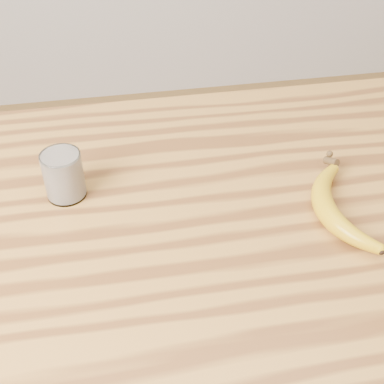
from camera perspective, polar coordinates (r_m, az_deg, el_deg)
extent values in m
cube|color=#AA7530|center=(0.92, 6.13, -3.02)|extent=(1.20, 0.80, 0.04)
cylinder|color=brown|center=(1.50, -19.46, -9.01)|extent=(0.06, 0.06, 0.86)
cylinder|color=white|center=(0.94, -13.54, 1.76)|extent=(0.07, 0.07, 0.09)
torus|color=white|center=(0.91, -13.94, 3.81)|extent=(0.07, 0.07, 0.00)
cylinder|color=white|center=(0.94, -13.54, 1.78)|extent=(0.06, 0.06, 0.08)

